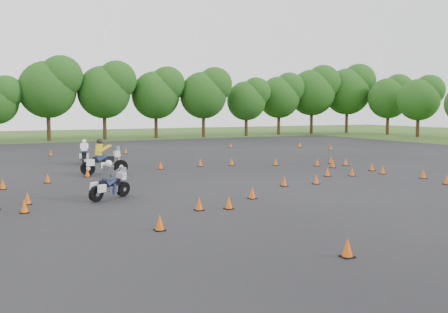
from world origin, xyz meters
TOP-DOWN VIEW (x-y plane):
  - ground at (0.00, 0.00)m, footprint 140.00×140.00m
  - asphalt_pad at (0.00, 6.00)m, footprint 62.00×62.00m
  - treeline at (2.16, 35.15)m, footprint 86.65×32.30m
  - traffic_cones at (-0.26, 5.88)m, footprint 35.94×32.57m
  - rider_grey at (-6.35, 1.43)m, footprint 2.07×1.54m
  - rider_yellow at (-4.78, 8.87)m, footprint 2.54×0.78m
  - rider_white at (-4.70, 14.80)m, footprint 1.06×2.16m

SIDE VIEW (x-z plane):
  - ground at x=0.00m, z-range 0.00..0.00m
  - asphalt_pad at x=0.00m, z-range 0.01..0.01m
  - traffic_cones at x=-0.26m, z-range 0.01..0.46m
  - rider_grey at x=-6.35m, z-range 0.00..1.57m
  - rider_white at x=-4.70m, z-range 0.00..1.60m
  - rider_yellow at x=-4.78m, z-range 0.00..1.96m
  - treeline at x=2.16m, z-range -0.79..9.83m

